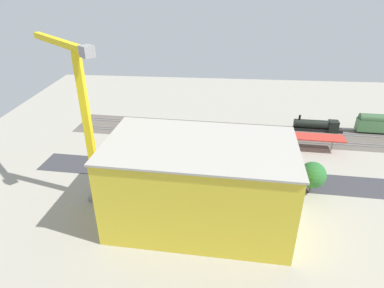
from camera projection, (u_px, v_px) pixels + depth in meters
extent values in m
plane|color=#9E998C|center=(230.00, 165.00, 88.44)|extent=(160.22, 160.22, 0.00)
cube|color=#5B544C|center=(229.00, 132.00, 106.45)|extent=(100.85, 20.79, 0.01)
cube|color=#38383D|center=(230.00, 176.00, 83.41)|extent=(100.50, 14.99, 0.01)
cube|color=#9E9EA8|center=(229.00, 126.00, 110.01)|extent=(99.96, 6.13, 0.12)
cube|color=#9E9EA8|center=(229.00, 128.00, 108.73)|extent=(99.96, 6.13, 0.12)
cube|color=#9E9EA8|center=(229.00, 135.00, 104.00)|extent=(99.96, 6.13, 0.12)
cube|color=#9E9EA8|center=(229.00, 137.00, 102.73)|extent=(99.96, 6.13, 0.12)
cube|color=#B73328|center=(235.00, 132.00, 96.93)|extent=(61.76, 8.54, 0.32)
cylinder|color=slate|center=(332.00, 145.00, 94.28)|extent=(0.30, 0.30, 3.90)
cylinder|color=slate|center=(282.00, 142.00, 96.09)|extent=(0.30, 0.30, 3.90)
cylinder|color=slate|center=(234.00, 138.00, 97.91)|extent=(0.30, 0.30, 3.90)
cylinder|color=slate|center=(188.00, 135.00, 99.73)|extent=(0.30, 0.30, 3.90)
cylinder|color=slate|center=(143.00, 132.00, 101.55)|extent=(0.30, 0.30, 3.90)
cube|color=black|center=(317.00, 129.00, 106.99)|extent=(15.29, 3.29, 1.00)
cylinder|color=black|center=(314.00, 124.00, 106.34)|extent=(12.32, 3.37, 2.65)
cube|color=black|center=(333.00, 126.00, 105.77)|extent=(3.16, 3.02, 3.68)
cylinder|color=black|center=(300.00, 117.00, 106.01)|extent=(0.70, 0.70, 1.40)
cube|color=black|center=(293.00, 171.00, 85.29)|extent=(3.71, 1.87, 0.30)
cube|color=#474C51|center=(293.00, 169.00, 85.03)|extent=(4.40, 1.97, 0.83)
cube|color=#1E2328|center=(294.00, 167.00, 84.71)|extent=(2.49, 1.68, 0.54)
cube|color=black|center=(260.00, 170.00, 85.54)|extent=(3.58, 1.76, 0.30)
cube|color=#474C51|center=(260.00, 169.00, 85.27)|extent=(4.26, 1.85, 0.86)
cube|color=#1E2328|center=(261.00, 166.00, 84.95)|extent=(2.40, 1.59, 0.50)
cube|color=black|center=(227.00, 168.00, 86.56)|extent=(3.95, 2.00, 0.30)
cube|color=black|center=(227.00, 166.00, 86.32)|extent=(4.68, 2.12, 0.72)
cube|color=#1E2328|center=(228.00, 164.00, 86.00)|extent=(2.66, 1.77, 0.68)
cube|color=black|center=(198.00, 166.00, 87.40)|extent=(3.51, 1.82, 0.30)
cube|color=navy|center=(198.00, 165.00, 87.16)|extent=(4.18, 1.90, 0.71)
cube|color=#1E2328|center=(198.00, 162.00, 86.86)|extent=(2.34, 1.66, 0.62)
cube|color=yellow|center=(200.00, 185.00, 64.87)|extent=(36.20, 21.76, 17.32)
cube|color=#ADA89E|center=(200.00, 145.00, 60.77)|extent=(36.83, 22.39, 0.40)
cube|color=gray|center=(99.00, 195.00, 75.29)|extent=(3.60, 3.60, 1.20)
cube|color=yellow|center=(89.00, 132.00, 67.94)|extent=(1.40, 1.40, 32.94)
cube|color=yellow|center=(57.00, 42.00, 65.12)|extent=(16.85, 15.38, 1.20)
cube|color=gray|center=(87.00, 51.00, 57.12)|extent=(3.12, 3.09, 2.00)
cube|color=black|center=(182.00, 175.00, 83.36)|extent=(9.34, 3.51, 0.50)
cube|color=silver|center=(186.00, 170.00, 82.32)|extent=(7.32, 3.45, 3.04)
cube|color=#334C8C|center=(169.00, 169.00, 83.42)|extent=(2.41, 2.72, 2.37)
cube|color=black|center=(236.00, 180.00, 81.34)|extent=(8.97, 2.56, 0.50)
cube|color=white|center=(241.00, 174.00, 80.46)|extent=(6.86, 2.74, 3.06)
cube|color=silver|center=(222.00, 175.00, 80.83)|extent=(2.21, 2.58, 2.39)
cylinder|color=brown|center=(310.00, 188.00, 76.59)|extent=(0.38, 0.38, 2.77)
sphere|color=#28662D|center=(313.00, 175.00, 74.97)|extent=(6.04, 6.04, 6.04)
cylinder|color=brown|center=(153.00, 177.00, 80.52)|extent=(0.37, 0.37, 2.95)
sphere|color=#28662D|center=(152.00, 164.00, 78.82)|extent=(6.26, 6.26, 6.26)
cylinder|color=brown|center=(244.00, 185.00, 77.65)|extent=(0.57, 0.57, 2.75)
sphere|color=#38843D|center=(245.00, 174.00, 76.25)|extent=(4.75, 4.75, 4.75)
cylinder|color=brown|center=(273.00, 184.00, 77.68)|extent=(0.37, 0.37, 3.04)
sphere|color=#38843D|center=(274.00, 172.00, 76.11)|extent=(5.38, 5.38, 5.38)
cylinder|color=brown|center=(205.00, 182.00, 78.64)|extent=(0.55, 0.55, 2.98)
sphere|color=#28662D|center=(205.00, 169.00, 76.97)|extent=(6.04, 6.04, 6.04)
cylinder|color=brown|center=(275.00, 184.00, 77.42)|extent=(0.49, 0.49, 3.14)
sphere|color=#28662D|center=(277.00, 172.00, 75.78)|extent=(5.64, 5.64, 5.64)
cylinder|color=#333333|center=(165.00, 154.00, 87.44)|extent=(0.16, 0.16, 5.87)
cube|color=black|center=(164.00, 143.00, 85.88)|extent=(0.36, 0.36, 0.90)
sphere|color=red|center=(163.00, 143.00, 85.89)|extent=(0.20, 0.20, 0.20)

